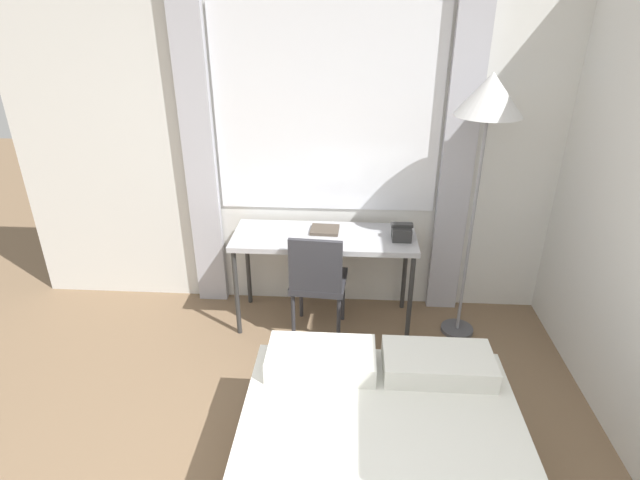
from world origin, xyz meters
TOP-DOWN VIEW (x-y plane):
  - wall_back_with_window at (0.02, 2.75)m, footprint 4.74×0.13m
  - desk at (0.11, 2.42)m, footprint 1.38×0.52m
  - desk_chair at (0.07, 2.20)m, footprint 0.43×0.43m
  - standing_lamp at (1.16, 2.32)m, footprint 0.44×0.44m
  - telephone at (0.68, 2.39)m, footprint 0.16×0.16m
  - book at (0.11, 2.49)m, footprint 0.22×0.20m

SIDE VIEW (x-z plane):
  - desk_chair at x=0.07m, z-range 0.07..0.94m
  - desk at x=0.11m, z-range 0.32..1.07m
  - book at x=0.11m, z-range 0.76..0.78m
  - telephone at x=0.68m, z-range 0.75..0.87m
  - wall_back_with_window at x=0.02m, z-range 0.01..2.71m
  - standing_lamp at x=1.16m, z-range 0.76..2.71m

